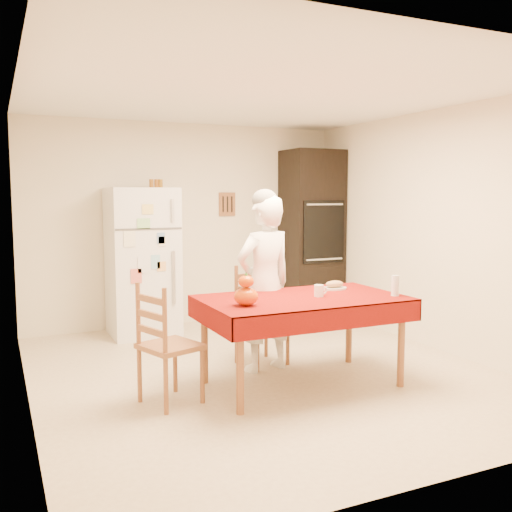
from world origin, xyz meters
TOP-DOWN VIEW (x-y plane):
  - floor at (0.00, 0.00)m, footprint 4.50×4.50m
  - room_shell at (0.00, 0.00)m, footprint 4.02×4.52m
  - refrigerator at (-0.65, 1.88)m, footprint 0.75×0.74m
  - oven_cabinet at (1.63, 1.93)m, footprint 0.70×0.62m
  - dining_table at (0.15, -0.46)m, footprint 1.70×1.00m
  - chair_far at (0.09, 0.29)m, footprint 0.49×0.48m
  - chair_left at (-1.05, -0.42)m, footprint 0.51×0.53m
  - seated_woman at (0.04, 0.05)m, footprint 0.65×0.49m
  - coffee_mug at (0.29, -0.50)m, footprint 0.08×0.08m
  - pumpkin_lower at (-0.43, -0.60)m, footprint 0.19×0.19m
  - pumpkin_upper at (-0.43, -0.60)m, footprint 0.12×0.12m
  - wine_glass at (0.90, -0.74)m, footprint 0.07×0.07m
  - bread_plate at (0.61, -0.24)m, footprint 0.24×0.24m
  - bread_loaf at (0.61, -0.24)m, footprint 0.18×0.10m
  - spice_jar_left at (-0.51, 1.93)m, footprint 0.05×0.05m
  - spice_jar_mid at (-0.45, 1.93)m, footprint 0.05×0.05m
  - spice_jar_right at (-0.41, 1.93)m, footprint 0.05×0.05m

SIDE VIEW (x-z plane):
  - floor at x=0.00m, z-range 0.00..0.00m
  - chair_far at x=0.09m, z-range 0.03..0.98m
  - chair_left at x=-1.05m, z-range 0.03..0.98m
  - dining_table at x=0.15m, z-range 0.31..1.07m
  - bread_plate at x=0.61m, z-range 0.76..0.78m
  - seated_woman at x=0.04m, z-range 0.00..1.62m
  - bread_loaf at x=0.61m, z-range 0.78..0.84m
  - coffee_mug at x=0.29m, z-range 0.76..0.86m
  - pumpkin_lower at x=-0.43m, z-range 0.76..0.90m
  - wine_glass at x=0.90m, z-range 0.76..0.94m
  - refrigerator at x=-0.65m, z-range 0.00..1.70m
  - pumpkin_upper at x=-0.43m, z-range 0.90..1.00m
  - oven_cabinet at x=1.63m, z-range 0.00..2.20m
  - room_shell at x=0.00m, z-range 0.37..2.88m
  - spice_jar_left at x=-0.51m, z-range 1.70..1.80m
  - spice_jar_mid at x=-0.45m, z-range 1.70..1.80m
  - spice_jar_right at x=-0.41m, z-range 1.70..1.80m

